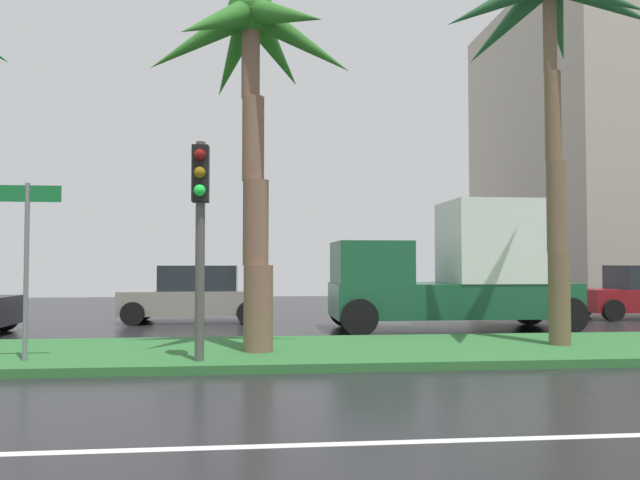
# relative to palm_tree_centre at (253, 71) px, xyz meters

# --- Properties ---
(ground_plane) EXTENTS (90.00, 42.00, 0.10)m
(ground_plane) POSITION_rel_palm_tree_centre_xyz_m (-3.10, 1.23, -5.53)
(ground_plane) COLOR black
(median_strip) EXTENTS (85.50, 4.00, 0.15)m
(median_strip) POSITION_rel_palm_tree_centre_xyz_m (-3.10, 0.23, -5.41)
(median_strip) COLOR #2D6B33
(median_strip) RESTS_ON ground_plane
(palm_tree_centre) EXTENTS (4.12, 3.99, 6.97)m
(palm_tree_centre) POSITION_rel_palm_tree_centre_xyz_m (0.00, 0.00, 0.00)
(palm_tree_centre) COLOR brown
(palm_tree_centre) RESTS_ON median_strip
(palm_tree_centre_right) EXTENTS (4.54, 4.20, 8.00)m
(palm_tree_centre_right) POSITION_rel_palm_tree_centre_xyz_m (6.14, 0.24, 1.13)
(palm_tree_centre_right) COLOR brown
(palm_tree_centre_right) RESTS_ON median_strip
(traffic_signal_median_right) EXTENTS (0.28, 0.43, 3.71)m
(traffic_signal_median_right) POSITION_rel_palm_tree_centre_xyz_m (-0.87, -1.24, -2.78)
(traffic_signal_median_right) COLOR #4C4C47
(traffic_signal_median_right) RESTS_ON median_strip
(street_name_sign) EXTENTS (1.10, 0.08, 3.00)m
(street_name_sign) POSITION_rel_palm_tree_centre_xyz_m (-3.79, -0.93, -3.40)
(street_name_sign) COLOR slate
(street_name_sign) RESTS_ON median_strip
(car_in_traffic_second) EXTENTS (4.30, 2.02, 1.72)m
(car_in_traffic_second) POSITION_rel_palm_tree_centre_xyz_m (-1.73, 7.43, -4.66)
(car_in_traffic_second) COLOR gray
(car_in_traffic_second) RESTS_ON ground_plane
(box_truck_lead) EXTENTS (6.40, 2.64, 3.46)m
(box_truck_lead) POSITION_rel_palm_tree_centre_xyz_m (5.39, 4.44, -3.94)
(box_truck_lead) COLOR #195133
(box_truck_lead) RESTS_ON ground_plane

